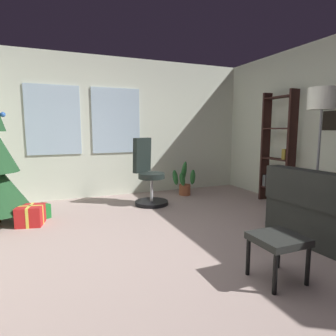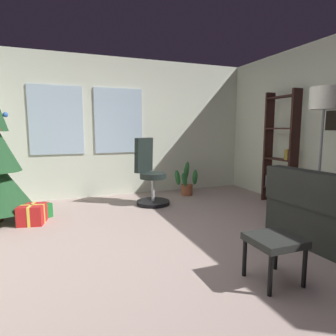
% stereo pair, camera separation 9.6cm
% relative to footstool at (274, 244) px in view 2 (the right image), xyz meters
% --- Properties ---
extents(ground_plane, '(5.49, 5.68, 0.10)m').
position_rel_footstool_xyz_m(ground_plane, '(-0.69, 0.81, -0.38)').
color(ground_plane, '#A9938B').
extents(wall_back_with_windows, '(5.49, 0.12, 2.59)m').
position_rel_footstool_xyz_m(wall_back_with_windows, '(-0.70, 3.69, 0.97)').
color(wall_back_with_windows, silver).
rests_on(wall_back_with_windows, ground_plane).
extents(footstool, '(0.40, 0.38, 0.39)m').
position_rel_footstool_xyz_m(footstool, '(0.00, 0.00, 0.00)').
color(footstool, black).
rests_on(footstool, ground_plane).
extents(gift_box_red, '(0.37, 0.37, 0.27)m').
position_rel_footstool_xyz_m(gift_box_red, '(-2.01, 2.35, -0.20)').
color(gift_box_red, red).
rests_on(gift_box_red, ground_plane).
extents(gift_box_green, '(0.29, 0.29, 0.21)m').
position_rel_footstool_xyz_m(gift_box_green, '(-1.90, 2.59, -0.23)').
color(gift_box_green, '#1E722D').
rests_on(gift_box_green, ground_plane).
extents(office_chair, '(0.58, 0.59, 1.12)m').
position_rel_footstool_xyz_m(office_chair, '(-0.21, 2.76, 0.11)').
color(office_chair, black).
rests_on(office_chair, ground_plane).
extents(bookshelf, '(0.18, 0.64, 1.89)m').
position_rel_footstool_xyz_m(bookshelf, '(1.84, 1.99, 0.49)').
color(bookshelf, black).
rests_on(bookshelf, ground_plane).
extents(floor_lamp, '(0.36, 0.36, 1.80)m').
position_rel_footstool_xyz_m(floor_lamp, '(1.55, 0.96, 1.20)').
color(floor_lamp, slate).
rests_on(floor_lamp, ground_plane).
extents(potted_plant, '(0.46, 0.45, 0.66)m').
position_rel_footstool_xyz_m(potted_plant, '(0.64, 3.15, -0.08)').
color(potted_plant, brown).
rests_on(potted_plant, ground_plane).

